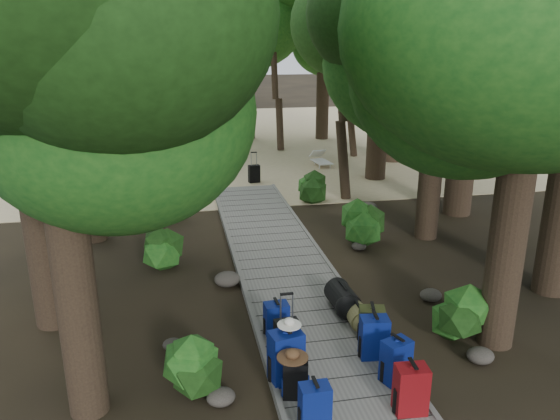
{
  "coord_description": "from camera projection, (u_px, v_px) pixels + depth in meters",
  "views": [
    {
      "loc": [
        -2.13,
        -9.87,
        4.77
      ],
      "look_at": [
        0.14,
        1.65,
        1.0
      ],
      "focal_mm": 35.0,
      "sensor_mm": 36.0,
      "label": 1
    }
  ],
  "objects": [
    {
      "name": "ground",
      "position": [
        289.0,
        282.0,
        11.07
      ],
      "size": [
        120.0,
        120.0,
        0.0
      ],
      "primitive_type": "plane",
      "color": "#2C2316",
      "rests_on": "ground"
    },
    {
      "name": "sand_beach",
      "position": [
        219.0,
        140.0,
        26.01
      ],
      "size": [
        40.0,
        22.0,
        0.02
      ],
      "primitive_type": "cube",
      "color": "#C9B687",
      "rests_on": "ground"
    },
    {
      "name": "boardwalk",
      "position": [
        280.0,
        260.0,
        11.98
      ],
      "size": [
        2.0,
        12.0,
        0.12
      ],
      "primitive_type": "cube",
      "color": "slate",
      "rests_on": "ground"
    },
    {
      "name": "backpack_left_a",
      "position": [
        315.0,
        405.0,
        6.64
      ],
      "size": [
        0.37,
        0.26,
        0.7
      ],
      "primitive_type": null,
      "rotation": [
        0.0,
        0.0,
        0.01
      ],
      "color": "navy",
      "rests_on": "boardwalk"
    },
    {
      "name": "backpack_left_b",
      "position": [
        296.0,
        376.0,
        7.28
      ],
      "size": [
        0.38,
        0.31,
        0.61
      ],
      "primitive_type": null,
      "rotation": [
        0.0,
        0.0,
        -0.24
      ],
      "color": "black",
      "rests_on": "boardwalk"
    },
    {
      "name": "backpack_left_c",
      "position": [
        286.0,
        354.0,
        7.59
      ],
      "size": [
        0.51,
        0.41,
        0.84
      ],
      "primitive_type": null,
      "rotation": [
        0.0,
        0.0,
        0.21
      ],
      "color": "navy",
      "rests_on": "boardwalk"
    },
    {
      "name": "backpack_left_d",
      "position": [
        276.0,
        317.0,
        8.84
      ],
      "size": [
        0.4,
        0.3,
        0.59
      ],
      "primitive_type": null,
      "rotation": [
        0.0,
        0.0,
        0.06
      ],
      "color": "navy",
      "rests_on": "boardwalk"
    },
    {
      "name": "backpack_right_a",
      "position": [
        411.0,
        387.0,
        6.96
      ],
      "size": [
        0.43,
        0.32,
        0.73
      ],
      "primitive_type": null,
      "rotation": [
        0.0,
        0.0,
        -0.07
      ],
      "color": "maroon",
      "rests_on": "boardwalk"
    },
    {
      "name": "backpack_right_b",
      "position": [
        396.0,
        359.0,
        7.6
      ],
      "size": [
        0.46,
        0.39,
        0.7
      ],
      "primitive_type": null,
      "rotation": [
        0.0,
        0.0,
        0.36
      ],
      "color": "navy",
      "rests_on": "boardwalk"
    },
    {
      "name": "backpack_right_c",
      "position": [
        374.0,
        335.0,
        8.18
      ],
      "size": [
        0.45,
        0.35,
        0.71
      ],
      "primitive_type": null,
      "rotation": [
        0.0,
        0.0,
        -0.12
      ],
      "color": "navy",
      "rests_on": "boardwalk"
    },
    {
      "name": "backpack_right_d",
      "position": [
        372.0,
        322.0,
        8.65
      ],
      "size": [
        0.46,
        0.38,
        0.61
      ],
      "primitive_type": null,
      "rotation": [
        0.0,
        0.0,
        -0.25
      ],
      "color": "#374119",
      "rests_on": "boardwalk"
    },
    {
      "name": "duffel_right_khaki",
      "position": [
        357.0,
        315.0,
        9.13
      ],
      "size": [
        0.37,
        0.55,
        0.36
      ],
      "primitive_type": null,
      "rotation": [
        0.0,
        0.0,
        -0.02
      ],
      "color": "olive",
      "rests_on": "boardwalk"
    },
    {
      "name": "duffel_right_black",
      "position": [
        342.0,
        298.0,
        9.62
      ],
      "size": [
        0.49,
        0.74,
        0.45
      ],
      "primitive_type": null,
      "rotation": [
        0.0,
        0.0,
        0.05
      ],
      "color": "black",
      "rests_on": "boardwalk"
    },
    {
      "name": "suitcase_on_boardwalk",
      "position": [
        287.0,
        337.0,
        8.28
      ],
      "size": [
        0.38,
        0.24,
        0.56
      ],
      "primitive_type": null,
      "rotation": [
        0.0,
        0.0,
        0.1
      ],
      "color": "black",
      "rests_on": "boardwalk"
    },
    {
      "name": "lone_suitcase_on_sand",
      "position": [
        254.0,
        174.0,
        18.38
      ],
      "size": [
        0.4,
        0.27,
        0.59
      ],
      "primitive_type": null,
      "rotation": [
        0.0,
        0.0,
        0.15
      ],
      "color": "black",
      "rests_on": "sand_beach"
    },
    {
      "name": "hat_brown",
      "position": [
        293.0,
        353.0,
        7.14
      ],
      "size": [
        0.42,
        0.42,
        0.13
      ],
      "primitive_type": null,
      "color": "#51351E",
      "rests_on": "backpack_left_b"
    },
    {
      "name": "hat_white",
      "position": [
        289.0,
        321.0,
        7.5
      ],
      "size": [
        0.34,
        0.34,
        0.11
      ],
      "primitive_type": null,
      "color": "silver",
      "rests_on": "backpack_left_c"
    },
    {
      "name": "kayak",
      "position": [
        147.0,
        169.0,
        19.68
      ],
      "size": [
        1.64,
        3.11,
        0.31
      ],
      "primitive_type": "ellipsoid",
      "rotation": [
        0.0,
        0.0,
        -0.33
      ],
      "color": "#B60F16",
      "rests_on": "sand_beach"
    },
    {
      "name": "sun_lounger",
      "position": [
        322.0,
        159.0,
        20.7
      ],
      "size": [
        0.73,
        1.68,
        0.52
      ],
      "primitive_type": null,
      "rotation": [
        0.0,
        0.0,
        0.13
      ],
      "color": "silver",
      "rests_on": "sand_beach"
    },
    {
      "name": "tree_right_a",
      "position": [
        528.0,
        93.0,
        7.66
      ],
      "size": [
        4.8,
        4.8,
        8.0
      ],
      "primitive_type": null,
      "color": "black",
      "rests_on": "ground"
    },
    {
      "name": "tree_right_c",
      "position": [
        439.0,
        74.0,
        12.33
      ],
      "size": [
        4.54,
        4.54,
        7.85
      ],
      "primitive_type": null,
      "color": "black",
      "rests_on": "ground"
    },
    {
      "name": "tree_right_d",
      "position": [
        477.0,
        10.0,
        13.66
      ],
      "size": [
        5.87,
        5.87,
        10.75
      ],
      "primitive_type": null,
      "color": "black",
      "rests_on": "ground"
    },
    {
      "name": "tree_right_e",
      "position": [
        383.0,
        29.0,
        17.49
      ],
      "size": [
        5.5,
        5.5,
        9.9
      ],
      "primitive_type": null,
      "color": "black",
      "rests_on": "ground"
    },
    {
      "name": "tree_right_f",
      "position": [
        402.0,
        12.0,
        19.96
      ],
      "size": [
        6.23,
        6.23,
        11.13
      ],
      "primitive_type": null,
      "color": "black",
      "rests_on": "ground"
    },
    {
      "name": "tree_left_a",
      "position": [
        56.0,
        139.0,
        6.17
      ],
      "size": [
        4.39,
        4.39,
        7.31
      ],
      "primitive_type": null,
      "color": "black",
      "rests_on": "ground"
    },
    {
      "name": "tree_left_b",
      "position": [
        17.0,
        36.0,
        8.07
      ],
      "size": [
        5.28,
        5.28,
        9.51
      ],
      "primitive_type": null,
      "color": "black",
      "rests_on": "ground"
    },
    {
      "name": "tree_left_c",
      "position": [
        76.0,
        63.0,
        12.08
      ],
      "size": [
        4.81,
        4.81,
        8.36
      ],
      "primitive_type": null,
      "color": "black",
      "rests_on": "ground"
    },
    {
      "name": "tree_back_a",
      "position": [
        175.0,
        40.0,
        23.74
      ],
      "size": [
        5.29,
        5.29,
        9.16
      ],
      "primitive_type": null,
      "color": "black",
      "rests_on": "ground"
    },
    {
      "name": "tree_back_b",
      "position": [
        246.0,
        31.0,
        24.84
      ],
      "size": [
        5.56,
        5.56,
        9.93
      ],
      "primitive_type": null,
      "color": "black",
      "rests_on": "ground"
    },
    {
      "name": "tree_back_c",
      "position": [
        324.0,
        47.0,
        24.97
      ],
      "size": [
        4.74,
        4.74,
        8.53
      ],
      "primitive_type": null,
      "color": "black",
      "rests_on": "ground"
    },
    {
      "name": "tree_back_d",
      "position": [
        96.0,
        54.0,
        22.82
      ],
      "size": [
        4.8,
        4.8,
        7.99
      ],
      "primitive_type": null,
      "color": "black",
      "rests_on": "ground"
    },
    {
      "name": "palm_right_a",
      "position": [
        352.0,
        80.0,
        15.83
      ],
      "size": [
        4.15,
        4.15,
        7.07
      ],
      "primitive_type": null,
      "color": "#124314",
      "rests_on": "ground"
    },
    {
      "name": "palm_right_b",
      "position": [
        355.0,
        63.0,
        21.56
      ],
      "size": [
        3.84,
        3.84,
        7.42
      ],
      "primitive_type": null,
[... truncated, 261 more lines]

